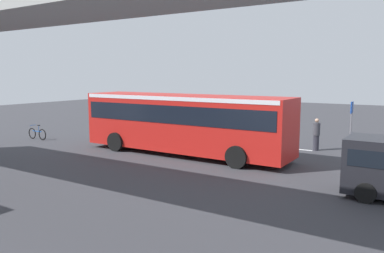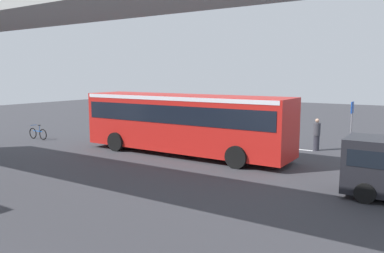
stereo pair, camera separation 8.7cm
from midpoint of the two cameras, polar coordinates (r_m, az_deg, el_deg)
ground at (r=21.15m, az=1.90°, el=-3.68°), size 80.00×80.00×0.00m
city_bus at (r=19.96m, az=-1.36°, el=1.11°), size 11.54×2.85×3.15m
bicycle_blue at (r=26.82m, az=-22.25°, el=-1.01°), size 1.77×0.44×0.96m
pedestrian at (r=22.25m, az=18.02°, el=-1.17°), size 0.38×0.38×1.79m
traffic_sign at (r=21.62m, az=22.65°, el=1.04°), size 0.08×0.60×2.80m
lane_dash_leftmost at (r=21.67m, az=25.16°, el=-4.14°), size 2.00×0.20×0.01m
lane_dash_left at (r=22.48m, az=14.99°, el=-3.25°), size 2.00×0.20×0.01m
lane_dash_centre at (r=23.95m, az=5.82°, el=-2.36°), size 2.00×0.20×0.01m
lane_dash_right at (r=25.95m, az=-2.11°, el=-1.54°), size 2.00×0.20×0.01m
lane_dash_rightmost at (r=28.37m, az=-8.79°, el=-0.82°), size 2.00×0.20×0.01m
pedestrian_overpass at (r=12.45m, az=-26.08°, el=12.84°), size 29.15×2.60×7.28m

